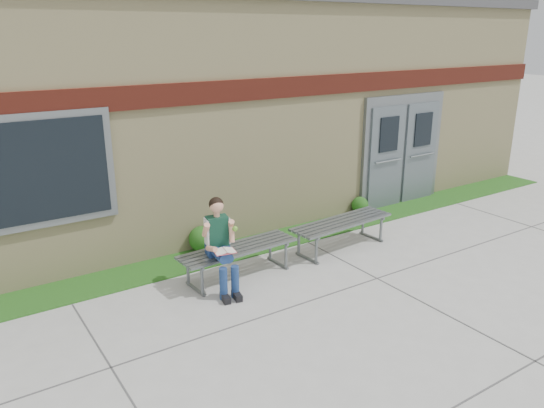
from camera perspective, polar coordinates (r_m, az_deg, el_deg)
ground at (r=7.20m, az=8.24°, el=-11.33°), size 80.00×80.00×0.00m
grass_strip at (r=9.08m, az=-2.66°, el=-4.62°), size 16.00×0.80×0.02m
school_building at (r=11.52m, az=-11.66°, el=10.68°), size 16.20×6.22×4.20m
bench_left at (r=7.91m, az=-3.64°, el=-5.39°), size 1.87×0.62×0.48m
bench_right at (r=8.98m, az=7.49°, el=-2.48°), size 1.94×0.68×0.49m
girl at (r=7.44m, az=-5.56°, el=-4.15°), size 0.47×0.81×1.33m
shrub_mid at (r=8.89m, az=-7.58°, el=-3.74°), size 0.43×0.43×0.43m
shrub_east at (r=10.80m, az=9.44°, el=-0.11°), size 0.34×0.34×0.34m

